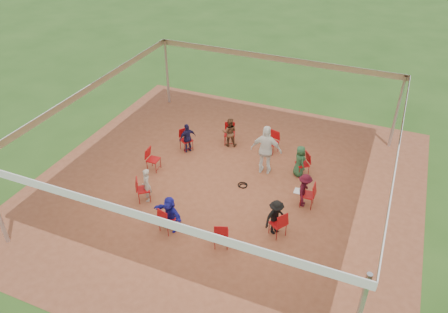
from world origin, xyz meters
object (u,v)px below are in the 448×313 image
at_px(chair_2, 272,142).
at_px(laptop, 299,190).
at_px(person_seated_2, 229,132).
at_px(cable_coil, 243,185).
at_px(chair_1, 302,164).
at_px(chair_7, 167,220).
at_px(chair_3, 230,134).
at_px(person_seated_0, 304,190).
at_px(standing_person, 266,150).
at_px(person_seated_5, 170,214).
at_px(person_seated_1, 300,161).
at_px(person_seated_3, 188,138).
at_px(person_seated_6, 276,217).
at_px(chair_5, 153,160).
at_px(person_seated_4, 147,185).
at_px(chair_8, 221,234).
at_px(chair_0, 308,195).
at_px(chair_6, 143,189).
at_px(chair_9, 278,224).
at_px(chair_4, 186,140).

xyz_separation_m(chair_2, laptop, (1.76, -2.65, 0.12)).
bearing_deg(person_seated_2, cable_coil, 102.49).
relative_size(chair_1, chair_7, 1.00).
bearing_deg(chair_3, chair_2, 162.00).
distance_m(person_seated_0, standing_person, 2.19).
bearing_deg(person_seated_5, chair_1, 71.60).
bearing_deg(person_seated_1, standing_person, 66.60).
bearing_deg(person_seated_3, person_seated_2, 162.00).
bearing_deg(person_seated_6, chair_5, 108.40).
xyz_separation_m(chair_1, chair_3, (-3.21, 0.93, 0.00)).
distance_m(chair_2, person_seated_0, 3.27).
height_order(chair_1, chair_5, same).
relative_size(person_seated_3, person_seated_4, 1.00).
distance_m(chair_5, person_seated_3, 1.73).
bearing_deg(chair_7, chair_1, 72.00).
relative_size(chair_8, cable_coil, 2.29).
bearing_deg(chair_7, person_seated_2, 107.60).
bearing_deg(person_seated_1, chair_0, 165.80).
distance_m(chair_0, laptop, 0.31).
bearing_deg(person_seated_0, chair_2, 34.30).
xyz_separation_m(chair_6, standing_person, (3.22, 3.10, 0.51)).
relative_size(chair_2, chair_7, 1.00).
height_order(person_seated_3, person_seated_6, same).
bearing_deg(chair_7, chair_9, 36.00).
height_order(chair_4, cable_coil, chair_4).
height_order(chair_9, laptop, chair_9).
distance_m(chair_7, standing_person, 4.49).
relative_size(person_seated_3, person_seated_5, 1.00).
xyz_separation_m(person_seated_2, person_seated_4, (-1.23, -4.23, 0.00)).
relative_size(person_seated_3, laptop, 3.75).
xyz_separation_m(chair_0, chair_8, (-1.88, -2.76, 0.00)).
height_order(chair_1, person_seated_0, person_seated_0).
bearing_deg(chair_2, person_seated_1, 158.20).
distance_m(person_seated_2, person_seated_5, 5.17).
height_order(chair_4, chair_7, same).
bearing_deg(chair_7, person_seated_1, 72.40).
bearing_deg(chair_0, chair_3, 54.00).
relative_size(chair_3, chair_7, 1.00).
xyz_separation_m(chair_8, person_seated_0, (1.76, 2.76, 0.16)).
relative_size(chair_4, chair_9, 1.00).
distance_m(chair_1, chair_2, 1.76).
height_order(chair_2, person_seated_1, person_seated_1).
distance_m(chair_5, person_seated_6, 5.29).
relative_size(chair_0, chair_6, 1.00).
height_order(chair_4, person_seated_4, person_seated_4).
xyz_separation_m(chair_2, chair_3, (-1.75, -0.05, 0.00)).
bearing_deg(chair_4, chair_8, 72.00).
bearing_deg(chair_9, chair_5, 108.00).
bearing_deg(chair_6, person_seated_1, 90.00).
bearing_deg(person_seated_4, chair_4, 145.70).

